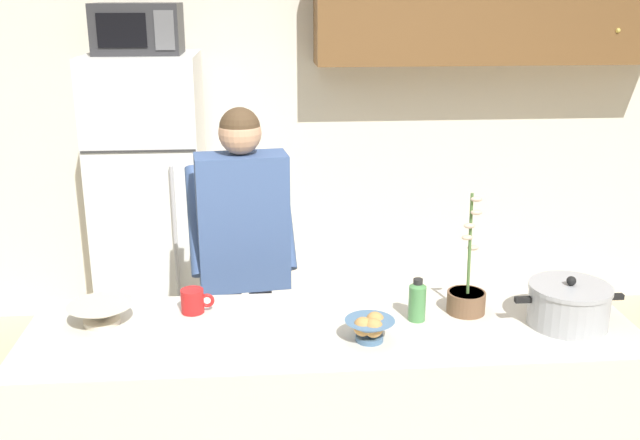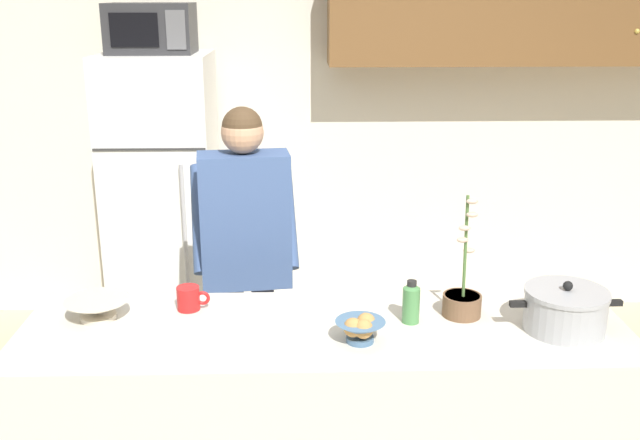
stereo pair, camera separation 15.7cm
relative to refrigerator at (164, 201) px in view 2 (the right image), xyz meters
The scene contains 11 objects.
back_wall_unit 1.37m from the refrigerator, 18.70° to the left, with size 6.00×0.48×2.60m.
kitchen_island 2.11m from the refrigerator, 63.43° to the right, with size 2.29×0.68×0.92m, color silver.
refrigerator is the anchor object (origin of this frame).
microwave 1.03m from the refrigerator, 89.93° to the right, with size 0.48×0.37×0.28m.
person_near_pot 1.25m from the refrigerator, 62.09° to the right, with size 0.54×0.46×1.64m.
cooking_pot 2.63m from the refrigerator, 46.25° to the right, with size 0.42×0.31×0.19m.
coffee_mug 1.72m from the refrigerator, 76.67° to the right, with size 0.13×0.09×0.10m.
bread_bowl 2.24m from the refrigerator, 62.00° to the right, with size 0.18×0.18×0.10m.
empty_bowl 1.75m from the refrigerator, 88.12° to the right, with size 0.25×0.25×0.08m.
bottle_near_edge 2.21m from the refrigerator, 55.32° to the right, with size 0.07×0.07×0.17m.
potted_orchid 2.29m from the refrigerator, 50.27° to the right, with size 0.15×0.15×0.48m.
Camera 2 is at (-0.09, -2.49, 2.12)m, focal length 40.87 mm.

